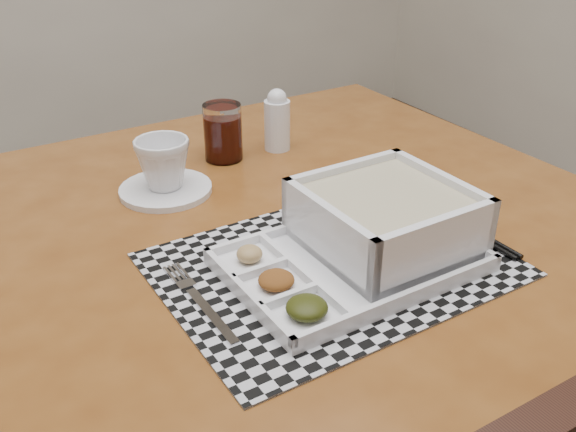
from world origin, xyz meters
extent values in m
cube|color=#5C2F10|center=(0.41, 0.25, 0.76)|extent=(1.06, 1.06, 0.04)
cylinder|color=#5C2F10|center=(0.87, 0.73, 0.37)|extent=(0.05, 0.05, 0.74)
cube|color=#5C2F10|center=(0.40, 0.70, 0.70)|extent=(0.89, 0.05, 0.08)
cube|color=#5C2F10|center=(0.85, 0.26, 0.70)|extent=(0.05, 0.89, 0.08)
cube|color=#B1B1B9|center=(0.40, 0.14, 0.78)|extent=(0.45, 0.34, 0.00)
cube|color=white|center=(0.42, 0.12, 0.79)|extent=(0.32, 0.23, 0.01)
cube|color=white|center=(0.42, 0.22, 0.80)|extent=(0.32, 0.01, 0.01)
cube|color=white|center=(0.42, 0.01, 0.80)|extent=(0.32, 0.01, 0.01)
cube|color=white|center=(0.26, 0.11, 0.80)|extent=(0.01, 0.22, 0.01)
cube|color=white|center=(0.58, 0.12, 0.80)|extent=(0.01, 0.22, 0.01)
cube|color=white|center=(0.35, 0.12, 0.80)|extent=(0.01, 0.20, 0.01)
cube|color=white|center=(0.30, 0.08, 0.80)|extent=(0.08, 0.01, 0.01)
cube|color=white|center=(0.30, 0.15, 0.80)|extent=(0.08, 0.01, 0.01)
ellipsoid|color=black|center=(0.31, 0.05, 0.80)|extent=(0.05, 0.05, 0.02)
ellipsoid|color=#512D0D|center=(0.31, 0.12, 0.80)|extent=(0.05, 0.05, 0.02)
ellipsoid|color=brown|center=(0.31, 0.18, 0.80)|extent=(0.03, 0.03, 0.02)
cube|color=white|center=(0.48, 0.13, 0.80)|extent=(0.21, 0.21, 0.01)
cube|color=white|center=(0.48, 0.23, 0.83)|extent=(0.20, 0.02, 0.08)
cube|color=white|center=(0.49, 0.03, 0.83)|extent=(0.20, 0.02, 0.08)
cube|color=white|center=(0.39, 0.13, 0.83)|extent=(0.02, 0.20, 0.08)
cube|color=white|center=(0.58, 0.13, 0.83)|extent=(0.02, 0.20, 0.08)
cube|color=tan|center=(0.48, 0.13, 0.83)|extent=(0.18, 0.18, 0.07)
cube|color=silver|center=(0.22, 0.11, 0.78)|extent=(0.01, 0.12, 0.00)
cube|color=silver|center=(0.22, 0.19, 0.78)|extent=(0.02, 0.02, 0.00)
cube|color=silver|center=(0.21, 0.22, 0.78)|extent=(0.00, 0.04, 0.00)
cube|color=silver|center=(0.21, 0.22, 0.78)|extent=(0.00, 0.04, 0.00)
cube|color=silver|center=(0.22, 0.22, 0.78)|extent=(0.00, 0.04, 0.00)
cube|color=silver|center=(0.23, 0.22, 0.78)|extent=(0.00, 0.04, 0.00)
cube|color=silver|center=(0.60, 0.12, 0.78)|extent=(0.01, 0.12, 0.00)
ellipsoid|color=silver|center=(0.60, 0.21, 0.79)|extent=(0.04, 0.06, 0.01)
cylinder|color=black|center=(0.62, 0.13, 0.79)|extent=(0.01, 0.24, 0.01)
cylinder|color=black|center=(0.63, 0.13, 0.79)|extent=(0.01, 0.24, 0.01)
cylinder|color=white|center=(0.29, 0.46, 0.78)|extent=(0.15, 0.15, 0.01)
imported|color=white|center=(0.29, 0.46, 0.83)|extent=(0.12, 0.12, 0.08)
cylinder|color=white|center=(0.44, 0.53, 0.83)|extent=(0.07, 0.07, 0.10)
cylinder|color=#390904|center=(0.44, 0.53, 0.82)|extent=(0.06, 0.06, 0.08)
cylinder|color=white|center=(0.54, 0.52, 0.83)|extent=(0.05, 0.05, 0.09)
sphere|color=white|center=(0.54, 0.52, 0.88)|extent=(0.04, 0.04, 0.04)
camera|label=1|loc=(-0.01, -0.45, 1.24)|focal=40.00mm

